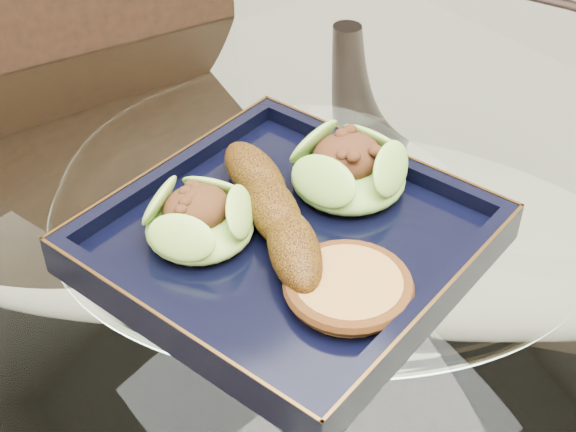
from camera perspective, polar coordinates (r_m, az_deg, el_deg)
dining_table at (r=0.78m, az=2.09°, el=-10.49°), size 1.13×1.13×0.77m
dining_chair at (r=1.02m, az=-10.24°, el=-3.11°), size 0.45×0.45×0.93m
navy_plate at (r=0.64m, az=0.00°, el=-2.07°), size 0.32×0.32×0.02m
lettuce_wrap_left at (r=0.63m, az=-6.32°, el=-0.41°), size 0.10×0.10×0.03m
lettuce_wrap_right at (r=0.67m, az=4.33°, el=3.17°), size 0.11×0.11×0.03m
roasted_plantain at (r=0.63m, az=-1.05°, el=0.44°), size 0.10×0.19×0.03m
crumb_patty at (r=0.58m, az=4.31°, el=-5.13°), size 0.10×0.10×0.02m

